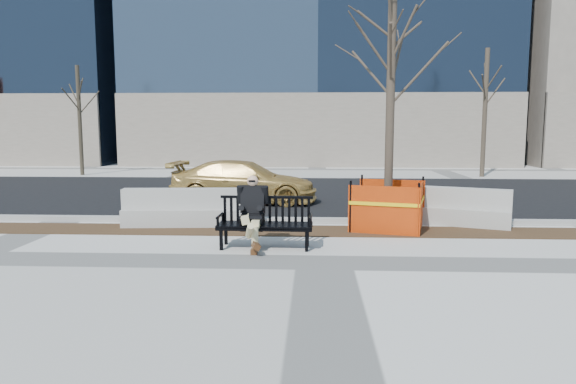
# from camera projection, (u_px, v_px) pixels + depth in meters

# --- Properties ---
(ground) EXTENTS (120.00, 120.00, 0.00)m
(ground) POSITION_uv_depth(u_px,v_px,m) (324.00, 262.00, 8.80)
(ground) COLOR beige
(ground) RESTS_ON ground
(mulch_strip) EXTENTS (40.00, 1.20, 0.02)m
(mulch_strip) POSITION_uv_depth(u_px,v_px,m) (322.00, 231.00, 11.38)
(mulch_strip) COLOR #47301C
(mulch_strip) RESTS_ON ground
(asphalt_street) EXTENTS (60.00, 10.40, 0.01)m
(asphalt_street) POSITION_uv_depth(u_px,v_px,m) (319.00, 194.00, 17.52)
(asphalt_street) COLOR black
(asphalt_street) RESTS_ON ground
(curb) EXTENTS (60.00, 0.25, 0.12)m
(curb) POSITION_uv_depth(u_px,v_px,m) (321.00, 221.00, 12.31)
(curb) COLOR #9E9B93
(curb) RESTS_ON ground
(bench) EXTENTS (1.82, 0.69, 0.96)m
(bench) POSITION_uv_depth(u_px,v_px,m) (265.00, 248.00, 9.85)
(bench) COLOR black
(bench) RESTS_ON ground
(seated_man) EXTENTS (0.60, 0.98, 1.35)m
(seated_man) POSITION_uv_depth(u_px,v_px,m) (253.00, 247.00, 9.92)
(seated_man) COLOR black
(seated_man) RESTS_ON ground
(tree_fence) EXTENTS (2.75, 2.75, 5.62)m
(tree_fence) POSITION_uv_depth(u_px,v_px,m) (387.00, 229.00, 11.66)
(tree_fence) COLOR #F34509
(tree_fence) RESTS_ON ground
(sedan) EXTENTS (4.40, 2.01, 1.25)m
(sedan) POSITION_uv_depth(u_px,v_px,m) (244.00, 203.00, 15.57)
(sedan) COLOR #B68F44
(sedan) RESTS_ON ground
(jersey_barrier_left) EXTENTS (3.08, 0.84, 0.87)m
(jersey_barrier_left) POSITION_uv_depth(u_px,v_px,m) (191.00, 226.00, 11.98)
(jersey_barrier_left) COLOR #A9A69E
(jersey_barrier_left) RESTS_ON ground
(jersey_barrier_right) EXTENTS (3.07, 1.66, 0.88)m
(jersey_barrier_right) POSITION_uv_depth(u_px,v_px,m) (440.00, 224.00, 12.22)
(jersey_barrier_right) COLOR #A9A69E
(jersey_barrier_right) RESTS_ON ground
(far_tree_left) EXTENTS (2.07, 2.07, 5.35)m
(far_tree_left) POSITION_uv_depth(u_px,v_px,m) (82.00, 175.00, 24.17)
(far_tree_left) COLOR #3F3628
(far_tree_left) RESTS_ON ground
(far_tree_right) EXTENTS (2.50, 2.50, 6.05)m
(far_tree_right) POSITION_uv_depth(u_px,v_px,m) (482.00, 177.00, 23.39)
(far_tree_right) COLOR #4D4031
(far_tree_right) RESTS_ON ground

